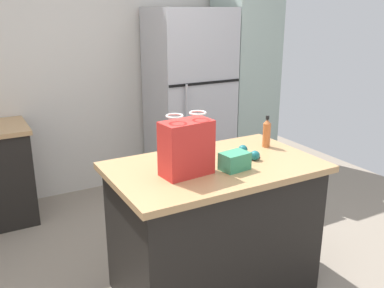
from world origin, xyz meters
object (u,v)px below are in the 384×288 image
object	(u,v)px
bottle	(267,133)
small_box	(235,161)
ear_defenders	(249,154)
refrigerator	(189,100)
kitchen_island	(214,228)
shopping_bag	(186,148)
tall_cabinet	(244,87)

from	to	relation	value
bottle	small_box	bearing A→B (deg)	-149.91
bottle	ear_defenders	xyz separation A→B (m)	(-0.24, -0.12, -0.08)
refrigerator	ear_defenders	size ratio (longest dim) A/B	9.31
kitchen_island	bottle	xyz separation A→B (m)	(0.51, 0.13, 0.55)
bottle	shopping_bag	bearing A→B (deg)	-165.83
refrigerator	shopping_bag	distance (m)	2.06
ear_defenders	refrigerator	bearing A→B (deg)	74.00
bottle	ear_defenders	distance (m)	0.28
kitchen_island	refrigerator	distance (m)	1.95
kitchen_island	shopping_bag	world-z (taller)	shopping_bag
refrigerator	small_box	bearing A→B (deg)	-110.73
bottle	ear_defenders	bearing A→B (deg)	-153.60
small_box	ear_defenders	xyz separation A→B (m)	(0.21, 0.14, -0.03)
ear_defenders	tall_cabinet	bearing A→B (deg)	55.33
tall_cabinet	kitchen_island	bearing A→B (deg)	-130.15
tall_cabinet	ear_defenders	size ratio (longest dim) A/B	10.06
kitchen_island	small_box	distance (m)	0.53
kitchen_island	shopping_bag	distance (m)	0.67
shopping_bag	ear_defenders	size ratio (longest dim) A/B	1.87
shopping_bag	bottle	size ratio (longest dim) A/B	1.65
kitchen_island	ear_defenders	xyz separation A→B (m)	(0.27, 0.01, 0.47)
tall_cabinet	ear_defenders	bearing A→B (deg)	-124.67
kitchen_island	refrigerator	size ratio (longest dim) A/B	0.72
shopping_bag	small_box	xyz separation A→B (m)	(0.29, -0.07, -0.11)
refrigerator	small_box	world-z (taller)	refrigerator
tall_cabinet	refrigerator	bearing A→B (deg)	-179.98
tall_cabinet	bottle	world-z (taller)	tall_cabinet
refrigerator	shopping_bag	xyz separation A→B (m)	(-1.00, -1.79, 0.15)
refrigerator	ear_defenders	world-z (taller)	refrigerator
small_box	tall_cabinet	bearing A→B (deg)	53.04
shopping_bag	ear_defenders	bearing A→B (deg)	7.81
kitchen_island	bottle	bearing A→B (deg)	13.95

